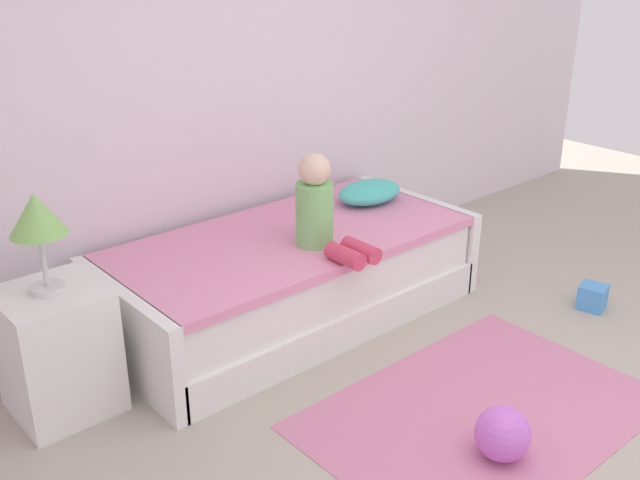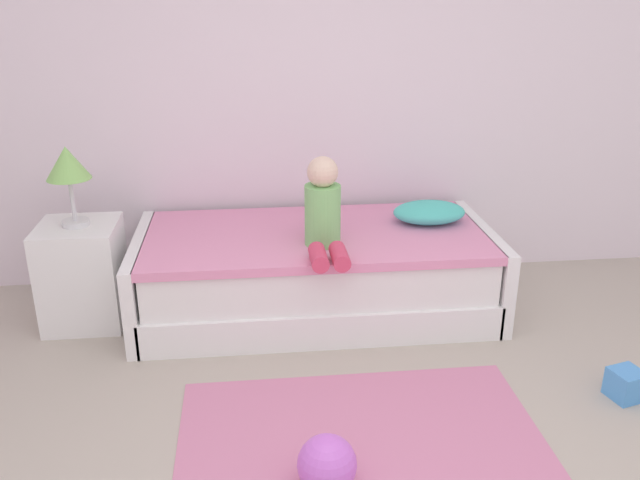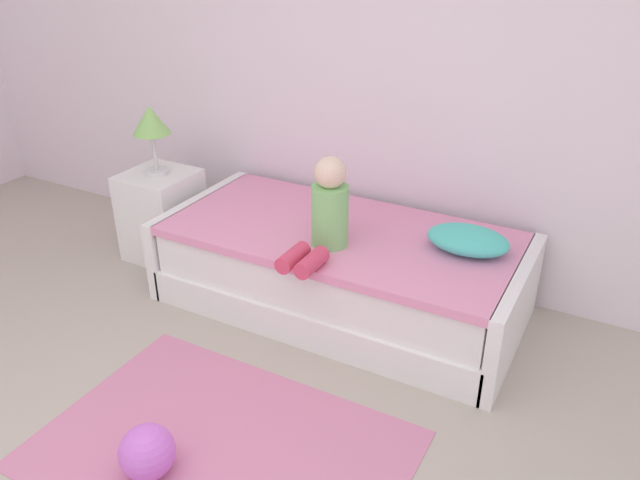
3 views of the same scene
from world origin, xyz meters
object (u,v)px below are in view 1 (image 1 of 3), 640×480
(bed, at_px, (291,277))
(toy_block, at_px, (592,297))
(pillow, at_px, (369,192))
(nightstand, at_px, (58,351))
(child_figure, at_px, (320,210))
(toy_ball, at_px, (503,434))
(table_lamp, at_px, (37,219))

(bed, height_order, toy_block, bed)
(pillow, bearing_deg, nightstand, -177.19)
(child_figure, xyz_separation_m, pillow, (0.68, 0.33, -0.14))
(child_figure, bearing_deg, toy_ball, -95.93)
(toy_block, bearing_deg, bed, 141.88)
(table_lamp, distance_m, toy_block, 3.07)
(nightstand, distance_m, child_figure, 1.45)
(pillow, height_order, toy_ball, pillow)
(nightstand, height_order, child_figure, child_figure)
(bed, height_order, pillow, pillow)
(nightstand, relative_size, pillow, 1.36)
(child_figure, height_order, pillow, child_figure)
(child_figure, bearing_deg, pillow, 25.62)
(nightstand, bearing_deg, table_lamp, 180.00)
(bed, bearing_deg, nightstand, -179.96)
(nightstand, relative_size, child_figure, 1.18)
(bed, relative_size, table_lamp, 4.69)
(bed, xyz_separation_m, child_figure, (0.02, -0.23, 0.46))
(pillow, bearing_deg, bed, -171.95)
(child_figure, distance_m, toy_block, 1.73)
(bed, distance_m, table_lamp, 1.52)
(bed, relative_size, toy_ball, 8.95)
(pillow, relative_size, toy_ball, 1.87)
(bed, distance_m, toy_block, 1.77)
(nightstand, bearing_deg, child_figure, -9.41)
(child_figure, relative_size, pillow, 1.16)
(nightstand, height_order, toy_ball, nightstand)
(child_figure, xyz_separation_m, toy_ball, (-0.14, -1.32, -0.59))
(bed, height_order, child_figure, child_figure)
(child_figure, relative_size, toy_block, 3.50)
(bed, bearing_deg, toy_ball, -94.24)
(bed, bearing_deg, toy_block, -38.12)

